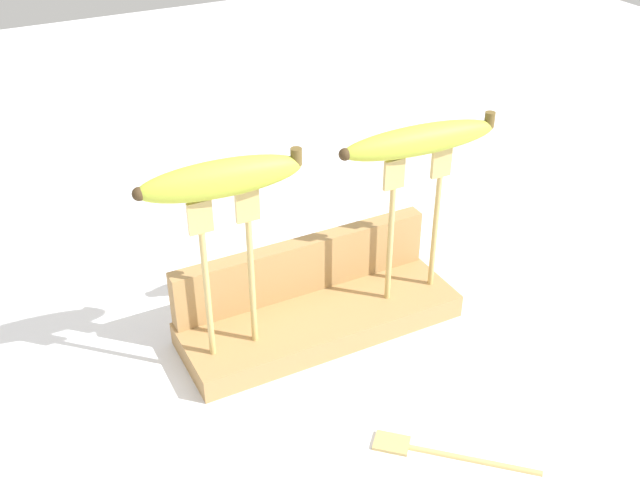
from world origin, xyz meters
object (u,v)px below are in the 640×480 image
at_px(banana_raised_left, 221,178).
at_px(fork_fallen_near, 433,450).
at_px(fork_stand_right, 415,213).
at_px(fork_stand_left, 228,261).
at_px(banana_raised_right, 420,140).

xyz_separation_m(banana_raised_left, fork_fallen_near, (0.13, -0.21, -0.24)).
bearing_deg(fork_fallen_near, fork_stand_right, 63.06).
xyz_separation_m(fork_stand_right, banana_raised_left, (-0.24, 0.00, 0.10)).
bearing_deg(fork_fallen_near, fork_stand_left, 120.79).
bearing_deg(fork_fallen_near, banana_raised_right, 63.08).
height_order(banana_raised_left, fork_fallen_near, banana_raised_left).
bearing_deg(fork_stand_left, banana_raised_right, 0.00).
distance_m(banana_raised_right, fork_fallen_near, 0.33).
relative_size(fork_stand_right, banana_raised_right, 0.96).
bearing_deg(fork_stand_right, banana_raised_left, 180.00).
height_order(fork_stand_right, banana_raised_right, banana_raised_right).
bearing_deg(fork_fallen_near, banana_raised_left, 120.81).
xyz_separation_m(banana_raised_right, fork_fallen_near, (-0.11, -0.21, -0.23)).
bearing_deg(banana_raised_left, banana_raised_right, 0.00).
bearing_deg(fork_stand_right, banana_raised_right, 176.18).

